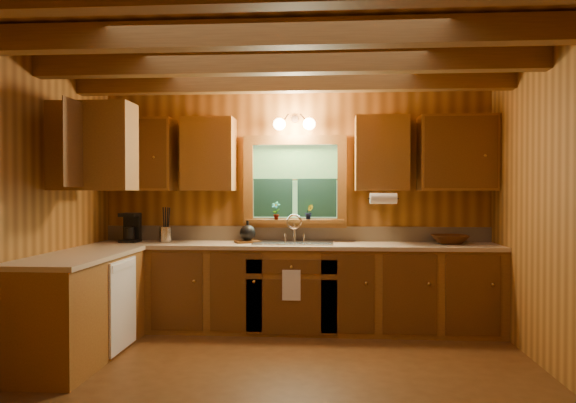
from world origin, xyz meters
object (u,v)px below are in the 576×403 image
(cutting_board, at_px, (248,242))
(wicker_basket, at_px, (450,239))
(coffee_maker, at_px, (131,228))
(sink, at_px, (293,248))

(cutting_board, bearing_deg, wicker_basket, -23.17)
(cutting_board, height_order, wicker_basket, wicker_basket)
(coffee_maker, distance_m, wicker_basket, 3.37)
(wicker_basket, bearing_deg, sink, -177.78)
(coffee_maker, height_order, cutting_board, coffee_maker)
(cutting_board, bearing_deg, coffee_maker, 155.17)
(sink, relative_size, cutting_board, 3.29)
(coffee_maker, bearing_deg, sink, 0.47)
(sink, distance_m, wicker_basket, 1.62)
(coffee_maker, relative_size, wicker_basket, 0.82)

